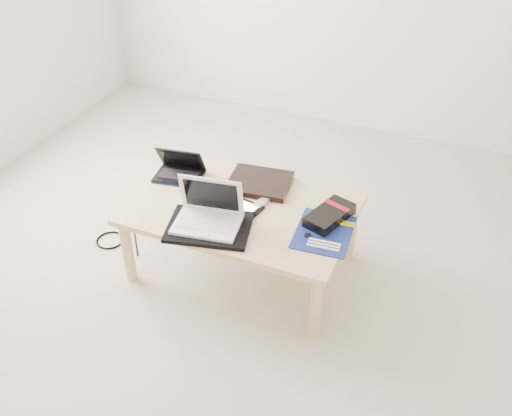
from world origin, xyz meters
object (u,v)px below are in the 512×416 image
at_px(gpu_box, 330,216).
at_px(coffee_table, 241,215).
at_px(netbook, 180,170).
at_px(white_laptop, 208,214).

bearing_deg(gpu_box, coffee_table, -171.00).
height_order(netbook, white_laptop, white_laptop).
relative_size(coffee_table, netbook, 4.02).
bearing_deg(white_laptop, gpu_box, 26.65).
height_order(coffee_table, gpu_box, gpu_box).
bearing_deg(gpu_box, netbook, 175.72).
relative_size(netbook, white_laptop, 0.81).
height_order(white_laptop, gpu_box, white_laptop).
distance_m(coffee_table, netbook, 0.45).
distance_m(netbook, gpu_box, 0.85).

